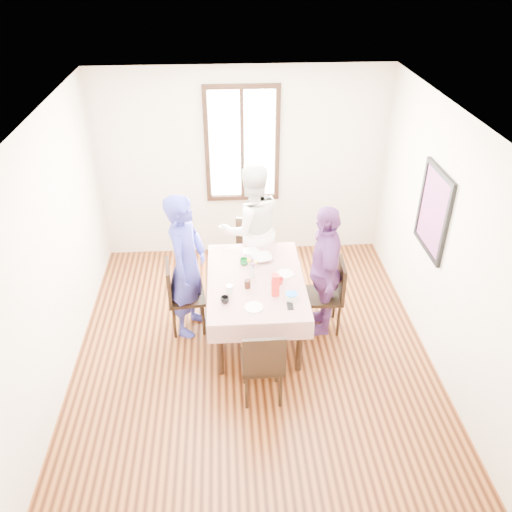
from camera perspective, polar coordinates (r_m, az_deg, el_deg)
name	(u,v)px	position (r m, az deg, el deg)	size (l,w,h in m)	color
ground	(253,347)	(6.19, -0.38, -9.89)	(4.50, 4.50, 0.00)	black
back_wall	(242,165)	(7.41, -1.49, 9.85)	(4.00, 4.00, 0.00)	beige
right_wall	(442,241)	(5.84, 19.57, 1.50)	(4.50, 4.50, 0.00)	beige
window_frame	(242,145)	(7.28, -1.51, 11.98)	(1.02, 0.06, 1.62)	black
window_pane	(242,144)	(7.29, -1.52, 12.01)	(0.90, 0.02, 1.50)	white
art_poster	(434,211)	(5.98, 18.73, 4.60)	(0.04, 0.76, 0.96)	red
dining_table	(256,306)	(6.18, -0.03, -5.48)	(0.97, 1.48, 0.75)	black
tablecloth	(256,279)	(5.96, -0.03, -2.56)	(1.09, 1.60, 0.01)	#570200
chair_left	(187,296)	(6.25, -7.53, -4.38)	(0.42, 0.42, 0.91)	black
chair_right	(324,296)	(6.26, 7.35, -4.30)	(0.42, 0.42, 0.91)	black
chair_far	(251,255)	(6.97, -0.58, 0.10)	(0.42, 0.42, 0.91)	black
chair_near	(262,362)	(5.35, 0.70, -11.38)	(0.42, 0.42, 0.91)	black
person_left	(186,266)	(6.01, -7.61, -1.09)	(0.64, 0.42, 1.76)	#32339A
person_far	(251,228)	(6.74, -0.59, 3.05)	(0.85, 0.66, 1.75)	white
person_right	(324,270)	(6.06, 7.37, -1.56)	(0.95, 0.40, 1.63)	#653272
mug_black	(225,300)	(5.58, -3.40, -4.76)	(0.09, 0.09, 0.07)	black
mug_flag	(280,281)	(5.86, 2.60, -2.72)	(0.08, 0.08, 0.08)	red
mug_green	(244,262)	(6.19, -1.30, -0.62)	(0.10, 0.10, 0.08)	#0C7226
serving_bowl	(262,258)	(6.27, 0.62, -0.23)	(0.24, 0.24, 0.06)	white
juice_carton	(275,285)	(5.64, 2.13, -3.16)	(0.08, 0.08, 0.25)	red
butter_tub	(292,297)	(5.63, 3.88, -4.44)	(0.13, 0.13, 0.07)	white
jam_jar	(248,284)	(5.79, -0.92, -3.06)	(0.07, 0.07, 0.10)	black
drinking_glass	(230,289)	(5.70, -2.89, -3.65)	(0.07, 0.07, 0.10)	silver
smartphone	(290,306)	(5.55, 3.71, -5.42)	(0.07, 0.13, 0.01)	black
flower_vase	(252,272)	(5.95, -0.44, -1.77)	(0.07, 0.07, 0.13)	silver
plate_right	(285,274)	(6.04, 3.17, -1.95)	(0.20, 0.20, 0.01)	white
plate_far	(251,251)	(6.45, -0.58, 0.51)	(0.20, 0.20, 0.01)	white
plate_near	(254,307)	(5.52, -0.23, -5.58)	(0.20, 0.20, 0.01)	white
butter_lid	(292,294)	(5.61, 3.90, -4.11)	(0.12, 0.12, 0.01)	blue
flower_bunch	(252,264)	(5.89, -0.44, -0.84)	(0.09, 0.09, 0.10)	yellow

